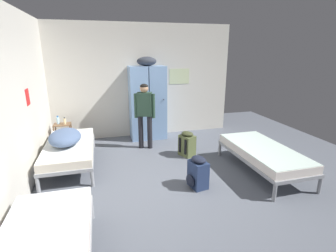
{
  "coord_description": "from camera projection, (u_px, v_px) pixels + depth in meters",
  "views": [
    {
      "loc": [
        -1.11,
        -3.82,
        2.22
      ],
      "look_at": [
        0.0,
        0.27,
        0.95
      ],
      "focal_mm": 27.12,
      "sensor_mm": 36.0,
      "label": 1
    }
  ],
  "objects": [
    {
      "name": "backpack_olive",
      "position": [
        187.0,
        144.0,
        5.51
      ],
      "size": [
        0.4,
        0.39,
        0.55
      ],
      "color": "#566038",
      "rests_on": "ground_plane"
    },
    {
      "name": "water_bottle",
      "position": [
        58.0,
        120.0,
        5.88
      ],
      "size": [
        0.07,
        0.07,
        0.2
      ],
      "color": "#B2DBEA",
      "rests_on": "shelf_unit"
    },
    {
      "name": "person_traveler",
      "position": [
        145.0,
        110.0,
        5.75
      ],
      "size": [
        0.46,
        0.29,
        1.51
      ],
      "color": "black",
      "rests_on": "ground_plane"
    },
    {
      "name": "lotion_bottle",
      "position": [
        65.0,
        121.0,
        5.86
      ],
      "size": [
        0.05,
        0.05,
        0.17
      ],
      "color": "beige",
      "rests_on": "shelf_unit"
    },
    {
      "name": "bed_left_front",
      "position": [
        42.0,
        250.0,
        2.43
      ],
      "size": [
        0.9,
        1.9,
        0.49
      ],
      "color": "gray",
      "rests_on": "ground_plane"
    },
    {
      "name": "backpack_navy",
      "position": [
        198.0,
        173.0,
        4.22
      ],
      "size": [
        0.37,
        0.36,
        0.55
      ],
      "color": "navy",
      "rests_on": "ground_plane"
    },
    {
      "name": "shelf_unit",
      "position": [
        63.0,
        133.0,
        5.97
      ],
      "size": [
        0.38,
        0.3,
        0.57
      ],
      "color": "brown",
      "rests_on": "ground_plane"
    },
    {
      "name": "room_backdrop",
      "position": [
        92.0,
        92.0,
        4.9
      ],
      "size": [
        4.73,
        5.51,
        2.88
      ],
      "color": "beige",
      "rests_on": "ground_plane"
    },
    {
      "name": "bedding_heap",
      "position": [
        65.0,
        137.0,
        4.83
      ],
      "size": [
        0.58,
        0.86,
        0.28
      ],
      "color": "slate",
      "rests_on": "bed_left_rear"
    },
    {
      "name": "bed_left_rear",
      "position": [
        70.0,
        148.0,
        4.95
      ],
      "size": [
        0.9,
        1.9,
        0.49
      ],
      "color": "gray",
      "rests_on": "ground_plane"
    },
    {
      "name": "locker_bank",
      "position": [
        148.0,
        101.0,
        6.44
      ],
      "size": [
        0.9,
        0.55,
        2.07
      ],
      "color": "#7A9ECC",
      "rests_on": "ground_plane"
    },
    {
      "name": "bed_right",
      "position": [
        263.0,
        153.0,
        4.73
      ],
      "size": [
        0.9,
        1.9,
        0.49
      ],
      "color": "gray",
      "rests_on": "ground_plane"
    },
    {
      "name": "ground_plane",
      "position": [
        172.0,
        182.0,
        4.44
      ],
      "size": [
        8.73,
        8.73,
        0.0
      ],
      "primitive_type": "plane",
      "color": "#565B66"
    }
  ]
}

